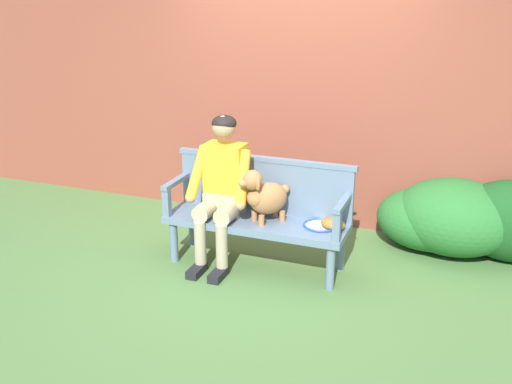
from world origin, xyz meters
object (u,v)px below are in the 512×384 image
object	(u,v)px
garden_bench	(256,226)
tennis_racket	(323,224)
baseball_glove	(333,224)
person_seated	(222,185)
dog_on_bench	(264,195)

from	to	relation	value
garden_bench	tennis_racket	bearing A→B (deg)	8.17
tennis_racket	baseball_glove	distance (m)	0.11
tennis_racket	person_seated	bearing A→B (deg)	-174.13
garden_bench	baseball_glove	size ratio (longest dim) A/B	7.15
person_seated	dog_on_bench	bearing A→B (deg)	-1.46
person_seated	dog_on_bench	world-z (taller)	person_seated
person_seated	tennis_racket	distance (m)	0.92
garden_bench	dog_on_bench	size ratio (longest dim) A/B	3.32
baseball_glove	person_seated	bearing A→B (deg)	-147.66
baseball_glove	dog_on_bench	bearing A→B (deg)	-144.74
person_seated	garden_bench	bearing A→B (deg)	1.62
dog_on_bench	baseball_glove	distance (m)	0.61
person_seated	tennis_racket	bearing A→B (deg)	5.87
person_seated	baseball_glove	bearing A→B (deg)	2.91
garden_bench	tennis_racket	xyz separation A→B (m)	(0.57, 0.08, 0.07)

